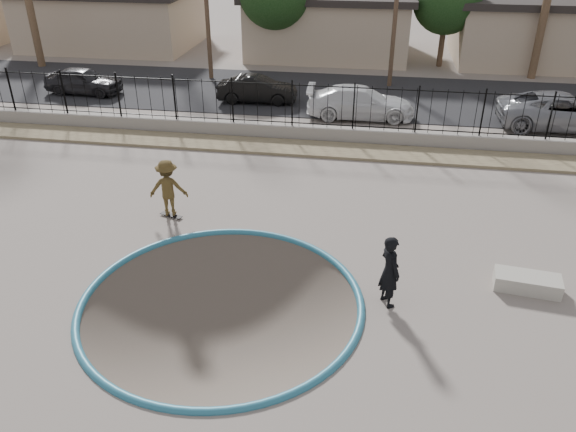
{
  "coord_description": "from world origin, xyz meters",
  "views": [
    {
      "loc": [
        3.38,
        -11.65,
        8.5
      ],
      "look_at": [
        1.17,
        2.0,
        0.91
      ],
      "focal_mm": 35.0,
      "sensor_mm": 36.0,
      "label": 1
    }
  ],
  "objects_px": {
    "car_a": "(83,81)",
    "car_d": "(563,111)",
    "car_b": "(257,89)",
    "car_c": "(360,102)",
    "skater": "(168,191)",
    "videographer": "(390,271)",
    "concrete_ledge": "(527,282)",
    "skateboard": "(171,215)"
  },
  "relations": [
    {
      "from": "car_a",
      "to": "car_d",
      "type": "bearing_deg",
      "value": -90.75
    },
    {
      "from": "skater",
      "to": "concrete_ledge",
      "type": "xyz_separation_m",
      "value": [
        10.21,
        -2.22,
        -0.7
      ]
    },
    {
      "from": "car_b",
      "to": "car_d",
      "type": "xyz_separation_m",
      "value": [
        13.86,
        -1.6,
        0.12
      ]
    },
    {
      "from": "car_c",
      "to": "car_d",
      "type": "distance_m",
      "value": 8.73
    },
    {
      "from": "videographer",
      "to": "car_a",
      "type": "distance_m",
      "value": 21.91
    },
    {
      "from": "car_c",
      "to": "car_d",
      "type": "height_order",
      "value": "car_d"
    },
    {
      "from": "car_b",
      "to": "car_c",
      "type": "height_order",
      "value": "car_c"
    },
    {
      "from": "car_a",
      "to": "car_c",
      "type": "distance_m",
      "value": 14.37
    },
    {
      "from": "car_c",
      "to": "videographer",
      "type": "bearing_deg",
      "value": -177.13
    },
    {
      "from": "skater",
      "to": "skateboard",
      "type": "relative_size",
      "value": 2.32
    },
    {
      "from": "skateboard",
      "to": "concrete_ledge",
      "type": "xyz_separation_m",
      "value": [
        10.21,
        -2.22,
        0.15
      ]
    },
    {
      "from": "skateboard",
      "to": "car_a",
      "type": "bearing_deg",
      "value": 145.54
    },
    {
      "from": "skateboard",
      "to": "car_c",
      "type": "height_order",
      "value": "car_c"
    },
    {
      "from": "skater",
      "to": "car_d",
      "type": "xyz_separation_m",
      "value": [
        14.1,
        10.4,
        -0.11
      ]
    },
    {
      "from": "skateboard",
      "to": "concrete_ledge",
      "type": "height_order",
      "value": "concrete_ledge"
    },
    {
      "from": "skater",
      "to": "videographer",
      "type": "xyz_separation_m",
      "value": [
        6.71,
        -3.36,
        0.03
      ]
    },
    {
      "from": "concrete_ledge",
      "to": "skater",
      "type": "bearing_deg",
      "value": 167.75
    },
    {
      "from": "car_a",
      "to": "car_b",
      "type": "height_order",
      "value": "car_a"
    },
    {
      "from": "videographer",
      "to": "car_b",
      "type": "distance_m",
      "value": 16.67
    },
    {
      "from": "skateboard",
      "to": "car_c",
      "type": "xyz_separation_m",
      "value": [
        5.37,
        10.46,
        0.69
      ]
    },
    {
      "from": "car_a",
      "to": "car_b",
      "type": "distance_m",
      "value": 9.16
    },
    {
      "from": "videographer",
      "to": "car_c",
      "type": "distance_m",
      "value": 13.88
    },
    {
      "from": "concrete_ledge",
      "to": "car_c",
      "type": "height_order",
      "value": "car_c"
    },
    {
      "from": "skateboard",
      "to": "car_b",
      "type": "bearing_deg",
      "value": 107.77
    },
    {
      "from": "videographer",
      "to": "skateboard",
      "type": "bearing_deg",
      "value": 31.9
    },
    {
      "from": "videographer",
      "to": "concrete_ledge",
      "type": "relative_size",
      "value": 1.17
    },
    {
      "from": "car_d",
      "to": "car_a",
      "type": "bearing_deg",
      "value": 84.89
    },
    {
      "from": "videographer",
      "to": "car_d",
      "type": "height_order",
      "value": "videographer"
    },
    {
      "from": "videographer",
      "to": "car_d",
      "type": "relative_size",
      "value": 0.34
    },
    {
      "from": "skater",
      "to": "car_d",
      "type": "height_order",
      "value": "skater"
    },
    {
      "from": "car_a",
      "to": "concrete_ledge",
      "type": "bearing_deg",
      "value": -123.39
    },
    {
      "from": "videographer",
      "to": "car_a",
      "type": "bearing_deg",
      "value": 13.98
    },
    {
      "from": "skateboard",
      "to": "car_b",
      "type": "height_order",
      "value": "car_b"
    },
    {
      "from": "skater",
      "to": "car_a",
      "type": "xyz_separation_m",
      "value": [
        -8.92,
        12.0,
        -0.2
      ]
    },
    {
      "from": "car_a",
      "to": "car_d",
      "type": "height_order",
      "value": "car_d"
    },
    {
      "from": "car_c",
      "to": "car_a",
      "type": "bearing_deg",
      "value": 81.18
    },
    {
      "from": "skater",
      "to": "car_b",
      "type": "distance_m",
      "value": 12.0
    },
    {
      "from": "videographer",
      "to": "concrete_ledge",
      "type": "height_order",
      "value": "videographer"
    },
    {
      "from": "car_b",
      "to": "concrete_ledge",
      "type": "bearing_deg",
      "value": -147.84
    },
    {
      "from": "car_a",
      "to": "car_d",
      "type": "relative_size",
      "value": 0.72
    },
    {
      "from": "skateboard",
      "to": "car_a",
      "type": "height_order",
      "value": "car_a"
    },
    {
      "from": "car_b",
      "to": "car_c",
      "type": "relative_size",
      "value": 0.8
    }
  ]
}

